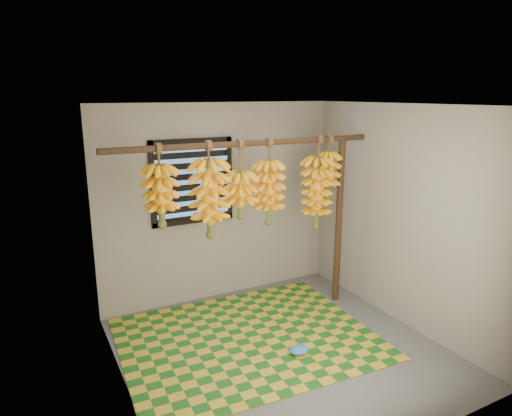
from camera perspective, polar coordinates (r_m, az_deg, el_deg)
floor at (r=4.79m, az=3.22°, el=-17.41°), size 3.00×3.00×0.01m
ceiling at (r=4.08m, az=3.69°, el=12.79°), size 3.00×3.00×0.01m
wall_back at (r=5.58m, az=-4.58°, el=0.63°), size 3.00×0.01×2.40m
wall_left at (r=3.77m, az=-16.69°, el=-6.65°), size 0.01×3.00×2.40m
wall_right at (r=5.20m, az=17.80°, el=-1.02°), size 0.01×3.00×2.40m
window at (r=5.36m, az=-7.96°, el=3.28°), size 1.00×0.04×1.00m
hanging_pole at (r=4.72m, az=-0.86°, el=8.08°), size 3.00×0.06×0.06m
support_post at (r=5.55m, az=10.30°, el=-1.75°), size 0.08×0.08×2.00m
woven_mat at (r=4.97m, az=-1.08°, el=-15.97°), size 2.67×2.18×0.01m
plastic_bag at (r=4.71m, az=5.41°, el=-17.24°), size 0.22×0.17×0.08m
banana_bunch_a at (r=4.45m, az=-11.82°, el=1.51°), size 0.33×0.33×0.81m
banana_bunch_b at (r=4.62m, az=-5.81°, el=1.18°), size 0.38×0.38×0.98m
banana_bunch_c at (r=4.76m, az=-1.97°, el=1.66°), size 0.34×0.34×0.83m
banana_bunch_d at (r=4.91m, az=1.59°, el=2.00°), size 0.34×0.34×0.94m
banana_bunch_e at (r=5.26m, az=7.62°, el=1.87°), size 0.34×0.34×1.08m
banana_bunch_f at (r=5.31m, az=8.97°, el=4.11°), size 0.28×0.28×0.74m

